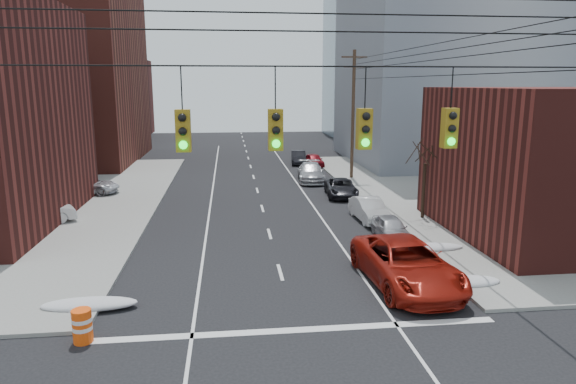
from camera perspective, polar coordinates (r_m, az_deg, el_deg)
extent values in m
cube|color=maroon|center=(61.81, -28.61, 16.85)|extent=(24.00, 20.00, 30.00)
cube|color=#4F1B17|center=(86.78, -22.90, 9.55)|extent=(22.00, 18.00, 12.00)
cube|color=gray|center=(58.76, 18.36, 15.54)|extent=(22.00, 20.00, 25.00)
cube|color=gray|center=(83.64, 11.95, 13.59)|extent=(20.00, 18.00, 22.00)
cylinder|color=#473323|center=(44.77, 7.22, 8.38)|extent=(0.28, 0.28, 11.00)
cube|color=#473323|center=(44.75, 7.39, 14.65)|extent=(2.20, 0.12, 0.12)
cube|color=#473323|center=(44.71, 7.36, 13.63)|extent=(1.80, 0.12, 0.12)
cylinder|color=black|center=(12.60, 3.23, 13.78)|extent=(17.00, 0.04, 0.04)
cylinder|color=black|center=(12.45, -11.76, 11.27)|extent=(0.03, 0.03, 1.00)
cube|color=olive|center=(12.50, -11.56, 6.69)|extent=(0.35, 0.30, 1.00)
sphere|color=black|center=(12.31, -11.69, 8.10)|extent=(0.20, 0.20, 0.20)
sphere|color=black|center=(12.33, -11.63, 6.62)|extent=(0.20, 0.20, 0.20)
sphere|color=#0CE526|center=(12.37, -11.57, 5.14)|extent=(0.20, 0.20, 0.20)
cylinder|color=black|center=(12.46, -1.42, 11.51)|extent=(0.03, 0.03, 1.00)
cube|color=olive|center=(12.51, -1.40, 6.93)|extent=(0.35, 0.30, 1.00)
sphere|color=black|center=(12.31, -1.33, 8.34)|extent=(0.20, 0.20, 0.20)
sphere|color=black|center=(12.34, -1.33, 6.86)|extent=(0.20, 0.20, 0.20)
sphere|color=#0CE526|center=(12.37, -1.32, 5.38)|extent=(0.20, 0.20, 0.20)
cylinder|color=black|center=(12.85, 8.59, 11.40)|extent=(0.03, 0.03, 1.00)
cube|color=olive|center=(12.89, 8.46, 6.95)|extent=(0.35, 0.30, 1.00)
sphere|color=black|center=(12.71, 8.70, 8.32)|extent=(0.20, 0.20, 0.20)
sphere|color=black|center=(12.73, 8.65, 6.88)|extent=(0.20, 0.20, 0.20)
sphere|color=#0CE526|center=(12.76, 8.61, 5.45)|extent=(0.20, 0.20, 0.20)
cylinder|color=black|center=(13.59, 17.76, 10.99)|extent=(0.03, 0.03, 1.00)
cube|color=olive|center=(13.63, 17.49, 6.79)|extent=(0.35, 0.30, 1.00)
sphere|color=black|center=(13.45, 17.87, 8.08)|extent=(0.20, 0.20, 0.20)
sphere|color=black|center=(13.47, 17.78, 6.72)|extent=(0.20, 0.20, 0.20)
sphere|color=#0CE526|center=(13.50, 17.70, 5.37)|extent=(0.20, 0.20, 0.20)
cylinder|color=black|center=(32.31, 14.83, 0.02)|extent=(0.20, 0.20, 3.50)
cylinder|color=black|center=(32.18, 15.62, 4.13)|extent=(0.27, 0.82, 1.19)
cylinder|color=black|center=(32.53, 15.06, 4.39)|extent=(1.17, 0.54, 1.38)
cylinder|color=black|center=(32.44, 13.89, 4.49)|extent=(1.44, 1.00, 1.48)
cylinder|color=black|center=(31.84, 14.35, 4.12)|extent=(0.17, 0.84, 1.19)
cylinder|color=black|center=(31.37, 14.58, 4.15)|extent=(0.82, 0.99, 1.40)
cylinder|color=black|center=(31.15, 15.75, 4.10)|extent=(1.74, 0.21, 1.43)
cylinder|color=black|center=(31.84, 15.76, 4.05)|extent=(0.48, 0.73, 1.20)
ellipsoid|color=silver|center=(20.74, -21.20, -11.56)|extent=(3.50, 1.08, 0.42)
ellipsoid|color=silver|center=(22.63, 19.07, -9.41)|extent=(3.00, 1.08, 0.42)
ellipsoid|color=silver|center=(26.50, 14.90, -6.02)|extent=(4.00, 1.08, 0.42)
imported|color=maroon|center=(21.87, 13.04, -7.79)|extent=(3.50, 6.87, 1.86)
imported|color=#B1B1B6|center=(28.09, 11.37, -3.94)|extent=(1.51, 3.69, 1.26)
imported|color=silver|center=(31.62, 9.02, -1.94)|extent=(1.69, 4.30, 1.39)
imported|color=black|center=(38.23, 5.91, 0.47)|extent=(2.54, 4.82, 1.29)
imported|color=#A3A4A8|center=(43.94, 2.57, 2.20)|extent=(2.68, 5.55, 1.56)
imported|color=maroon|center=(52.09, 2.90, 3.57)|extent=(1.83, 3.87, 1.28)
imported|color=black|center=(53.65, 1.17, 3.87)|extent=(1.85, 4.26, 1.36)
imported|color=silver|center=(33.36, -26.11, -2.05)|extent=(4.42, 3.06, 1.38)
imported|color=silver|center=(41.04, -21.30, 0.68)|extent=(4.71, 2.67, 1.24)
imported|color=#B4B5BA|center=(41.58, -29.03, 0.16)|extent=(3.91, 1.84, 1.29)
cylinder|color=#FF4F0D|center=(18.29, -21.89, -13.65)|extent=(0.71, 0.71, 1.12)
cylinder|color=white|center=(18.20, -21.94, -13.01)|extent=(0.72, 0.72, 0.13)
cylinder|color=white|center=(18.32, -21.87, -13.81)|extent=(0.72, 0.72, 0.13)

